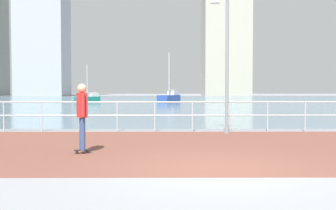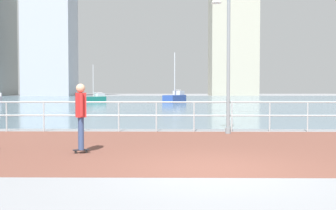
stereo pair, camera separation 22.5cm
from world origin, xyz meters
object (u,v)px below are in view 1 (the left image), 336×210
(lamppost, at_px, (224,48))
(skateboarder, at_px, (82,112))
(sailboat_teal, at_px, (170,98))
(sailboat_blue, at_px, (88,99))

(lamppost, relative_size, skateboarder, 3.20)
(lamppost, xyz_separation_m, sailboat_teal, (-1.54, 33.52, -2.44))
(sailboat_teal, distance_m, sailboat_blue, 10.26)
(skateboarder, relative_size, sailboat_teal, 0.28)
(skateboarder, distance_m, sailboat_teal, 37.86)
(sailboat_teal, xyz_separation_m, sailboat_blue, (-10.17, 1.34, -0.13))
(lamppost, bearing_deg, skateboarder, -133.81)
(lamppost, distance_m, sailboat_teal, 33.64)
(sailboat_teal, relative_size, sailboat_blue, 1.29)
(lamppost, distance_m, sailboat_blue, 36.87)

